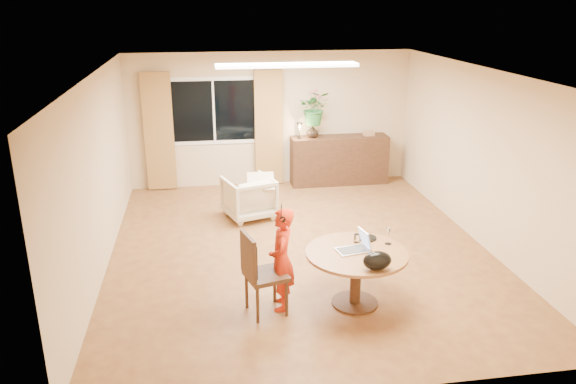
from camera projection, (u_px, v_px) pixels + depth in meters
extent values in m
plane|color=brown|center=(300.00, 249.00, 8.35)|extent=(6.50, 6.50, 0.00)
plane|color=white|center=(301.00, 72.00, 7.50)|extent=(6.50, 6.50, 0.00)
plane|color=tan|center=(271.00, 119.00, 10.96)|extent=(5.50, 0.00, 5.50)
plane|color=tan|center=(99.00, 175.00, 7.52)|extent=(0.00, 6.50, 6.50)
plane|color=tan|center=(482.00, 157.00, 8.34)|extent=(0.00, 6.50, 6.50)
cube|color=white|center=(214.00, 111.00, 10.72)|extent=(1.70, 0.02, 1.30)
cube|color=black|center=(214.00, 111.00, 10.71)|extent=(1.55, 0.01, 1.15)
cube|color=white|center=(214.00, 111.00, 10.71)|extent=(0.04, 0.01, 1.15)
cube|color=brown|center=(159.00, 132.00, 10.61)|extent=(0.55, 0.08, 2.25)
cube|color=brown|center=(269.00, 128.00, 10.92)|extent=(0.55, 0.08, 2.25)
cube|color=white|center=(287.00, 65.00, 8.64)|extent=(2.20, 0.35, 0.05)
cylinder|color=brown|center=(357.00, 253.00, 6.65)|extent=(1.22, 1.22, 0.04)
cylinder|color=black|center=(356.00, 279.00, 6.76)|extent=(0.13, 0.13, 0.66)
cylinder|color=black|center=(355.00, 302.00, 6.87)|extent=(0.56, 0.56, 0.03)
imported|color=red|center=(282.00, 259.00, 6.60)|extent=(0.51, 0.38, 1.27)
imported|color=beige|center=(249.00, 197.00, 9.48)|extent=(0.96, 0.98, 0.71)
cube|color=black|center=(339.00, 160.00, 11.20)|extent=(1.93, 0.47, 0.96)
imported|color=black|center=(312.00, 131.00, 10.93)|extent=(0.27, 0.27, 0.25)
imported|color=#295E23|center=(315.00, 108.00, 10.78)|extent=(0.67, 0.60, 0.66)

